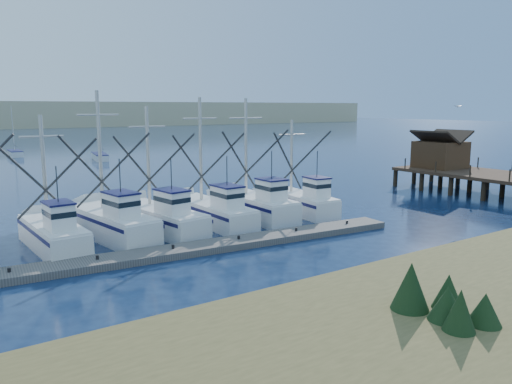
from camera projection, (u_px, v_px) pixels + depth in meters
ground at (382, 250)px, 28.16m from camera, size 500.00×500.00×0.00m
shore_bank at (452, 341)px, 15.44m from camera, size 40.00×10.00×1.60m
floating_dock at (173, 252)px, 27.04m from camera, size 28.90×4.34×0.38m
timber_pier at (472, 165)px, 46.48m from camera, size 7.00×20.00×8.00m
trawler_fleet at (128, 222)px, 30.67m from camera, size 27.88×9.04×10.08m
sailboat_near at (100, 157)px, 75.71m from camera, size 2.78×6.92×8.10m
sailboat_far at (15, 153)px, 81.03m from camera, size 1.83×5.54×8.10m
flying_gull at (458, 106)px, 42.72m from camera, size 0.99×0.18×0.18m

